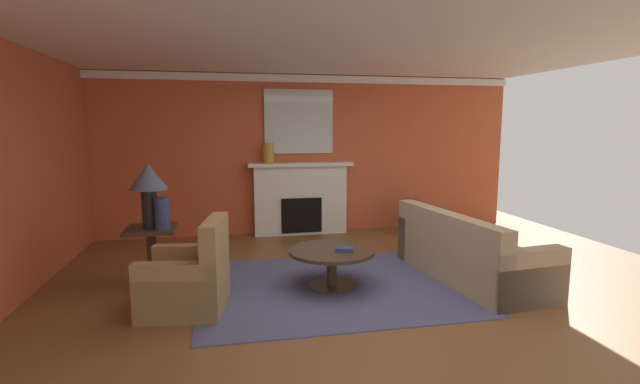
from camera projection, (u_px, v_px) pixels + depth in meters
name	position (u px, v px, depth m)	size (l,w,h in m)	color
ground_plane	(349.00, 291.00, 5.23)	(9.14, 9.14, 0.00)	brown
wall_fireplace	(303.00, 154.00, 8.07)	(7.63, 0.12, 2.75)	#C65633
wall_window	(1.00, 176.00, 4.62)	(0.12, 6.74, 2.75)	#C65633
ceiling_panel	(344.00, 44.00, 5.12)	(7.63, 6.74, 0.06)	white
crown_moulding	(304.00, 79.00, 7.81)	(7.63, 0.08, 0.12)	white
area_rug	(332.00, 286.00, 5.38)	(3.03, 2.48, 0.01)	#4C517A
fireplace	(300.00, 200.00, 7.96)	(1.80, 0.35, 1.25)	white
mantel_mirror	(299.00, 122.00, 7.88)	(1.19, 0.04, 1.09)	silver
sofa	(468.00, 256.00, 5.61)	(1.13, 2.19, 0.85)	tan
armchair_near_window	(189.00, 281.00, 4.66)	(0.91, 0.91, 0.95)	#9E7A4C
coffee_table	(332.00, 259.00, 5.33)	(1.00, 1.00, 0.45)	#3D2D1E
side_table	(152.00, 252.00, 5.37)	(0.56, 0.56, 0.70)	#3D2D1E
table_lamp	(148.00, 183.00, 5.26)	(0.44, 0.44, 0.75)	black
vase_on_side_table	(162.00, 214.00, 5.22)	(0.16, 0.16, 0.37)	navy
vase_tall_corner	(408.00, 216.00, 8.08)	(0.31, 0.31, 0.59)	navy
vase_mantel_left	(268.00, 153.00, 7.68)	(0.19, 0.19, 0.34)	#B7892D
book_red_cover	(345.00, 249.00, 5.26)	(0.20, 0.15, 0.04)	navy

